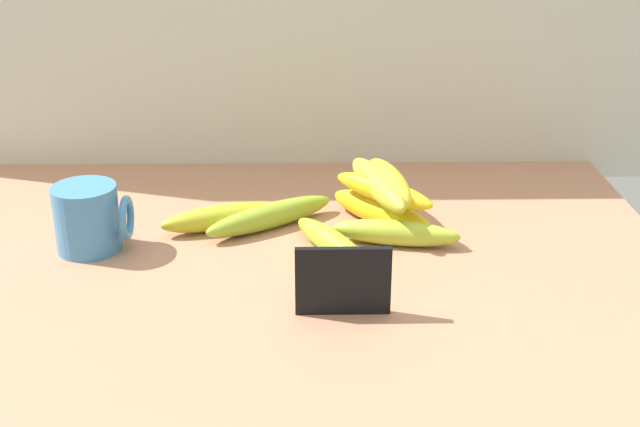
# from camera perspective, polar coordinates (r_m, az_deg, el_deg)

# --- Properties ---
(counter_top) EXTENTS (1.10, 0.76, 0.03)m
(counter_top) POSITION_cam_1_polar(r_m,az_deg,el_deg) (1.10, -3.97, -4.08)
(counter_top) COLOR #AF7859
(counter_top) RESTS_ON ground
(chalkboard_sign) EXTENTS (0.11, 0.02, 0.08)m
(chalkboard_sign) POSITION_cam_1_polar(r_m,az_deg,el_deg) (0.96, 1.59, -4.80)
(chalkboard_sign) COLOR black
(chalkboard_sign) RESTS_ON counter_top
(coffee_mug) EXTENTS (0.10, 0.09, 0.09)m
(coffee_mug) POSITION_cam_1_polar(r_m,az_deg,el_deg) (1.15, -15.53, -0.31)
(coffee_mug) COLOR #3F81BD
(coffee_mug) RESTS_ON counter_top
(banana_0) EXTENTS (0.18, 0.10, 0.04)m
(banana_0) POSITION_cam_1_polar(r_m,az_deg,el_deg) (1.18, -6.66, -0.24)
(banana_0) COLOR gold
(banana_0) RESTS_ON counter_top
(banana_1) EXTENTS (0.16, 0.16, 0.04)m
(banana_1) POSITION_cam_1_polar(r_m,az_deg,el_deg) (1.19, 4.24, 0.12)
(banana_1) COLOR yellow
(banana_1) RESTS_ON counter_top
(banana_2) EXTENTS (0.18, 0.07, 0.04)m
(banana_2) POSITION_cam_1_polar(r_m,az_deg,el_deg) (1.13, 5.23, -1.32)
(banana_2) COLOR #AEC234
(banana_2) RESTS_ON counter_top
(banana_3) EXTENTS (0.19, 0.15, 0.04)m
(banana_3) POSITION_cam_1_polar(r_m,az_deg,el_deg) (1.18, -3.42, -0.15)
(banana_3) COLOR #93B12D
(banana_3) RESTS_ON counter_top
(banana_4) EXTENTS (0.12, 0.17, 0.03)m
(banana_4) POSITION_cam_1_polar(r_m,az_deg,el_deg) (1.10, 0.87, -2.04)
(banana_4) COLOR #99C02B
(banana_4) RESTS_ON counter_top
(banana_5) EXTENTS (0.14, 0.14, 0.03)m
(banana_5) POSITION_cam_1_polar(r_m,az_deg,el_deg) (1.17, 4.35, 1.58)
(banana_5) COLOR yellow
(banana_5) RESTS_ON banana_1
(banana_6) EXTENTS (0.09, 0.20, 0.04)m
(banana_6) POSITION_cam_1_polar(r_m,az_deg,el_deg) (1.18, 3.99, 2.04)
(banana_6) COLOR gold
(banana_6) RESTS_ON banana_1
(banana_7) EXTENTS (0.08, 0.17, 0.04)m
(banana_7) POSITION_cam_1_polar(r_m,az_deg,el_deg) (1.18, 4.72, 2.15)
(banana_7) COLOR yellow
(banana_7) RESTS_ON banana_1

